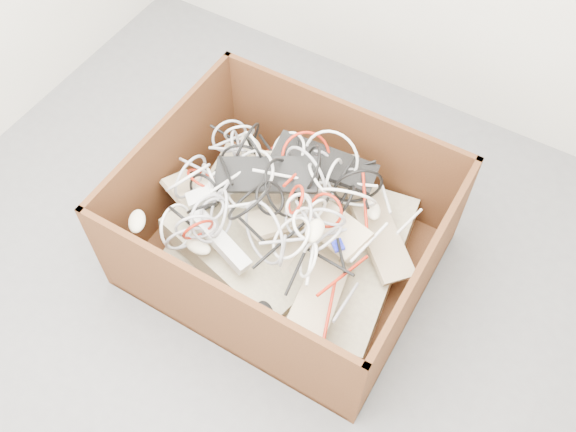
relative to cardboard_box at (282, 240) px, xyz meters
The scene contains 9 objects.
ground 0.33m from the cardboard_box, 103.46° to the right, with size 3.00×3.00×0.00m, color #515154.
room_shell 1.15m from the cardboard_box, 103.46° to the right, with size 3.04×3.04×2.50m.
cardboard_box is the anchor object (origin of this frame).
keyboard_pile 0.15m from the cardboard_box, 68.65° to the left, with size 1.10×0.80×0.40m.
mice_scatter 0.25m from the cardboard_box, 138.85° to the right, with size 0.85×0.69×0.23m.
power_strip_left 0.33m from the cardboard_box, behind, with size 0.33×0.06×0.04m, color silver.
power_strip_right 0.32m from the cardboard_box, 123.33° to the right, with size 0.31×0.06×0.04m, color silver.
vga_plug 0.35m from the cardboard_box, ahead, with size 0.04×0.04×0.02m, color #0C15C2.
cable_tangle 0.28m from the cardboard_box, 163.23° to the left, with size 1.01×0.78×0.42m.
Camera 1 is at (0.82, -0.93, 2.38)m, focal length 39.71 mm.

